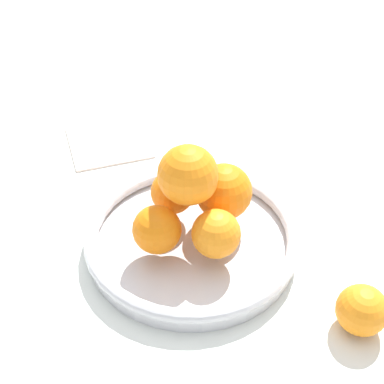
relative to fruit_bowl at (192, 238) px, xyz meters
The scene contains 5 objects.
ground_plane 0.02m from the fruit_bowl, ahead, with size 4.00×4.00×0.00m, color silver.
fruit_bowl is the anchor object (origin of this frame).
orange_pile 0.08m from the fruit_bowl, 138.98° to the right, with size 0.16×0.15×0.14m.
stray_orange 0.25m from the fruit_bowl, 152.98° to the left, with size 0.06×0.06×0.06m, color orange.
napkin_folded 0.31m from the fruit_bowl, 53.62° to the right, with size 0.14×0.14×0.01m, color beige.
Camera 1 is at (-0.06, 0.55, 0.57)m, focal length 50.00 mm.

